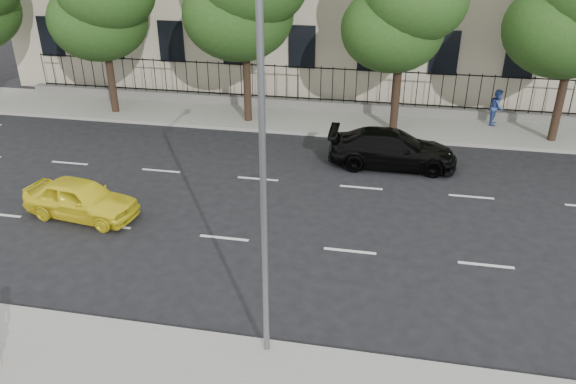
# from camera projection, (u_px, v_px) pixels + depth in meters

# --- Properties ---
(ground) EXTENTS (120.00, 120.00, 0.00)m
(ground) POSITION_uv_depth(u_px,v_px,m) (198.00, 284.00, 15.64)
(ground) COLOR black
(ground) RESTS_ON ground
(far_sidewalk) EXTENTS (60.00, 4.00, 0.15)m
(far_sidewalk) POSITION_uv_depth(u_px,v_px,m) (291.00, 119.00, 27.90)
(far_sidewalk) COLOR gray
(far_sidewalk) RESTS_ON ground
(lane_markings) EXTENTS (49.60, 4.62, 0.01)m
(lane_markings) POSITION_uv_depth(u_px,v_px,m) (243.00, 205.00, 19.81)
(lane_markings) COLOR silver
(lane_markings) RESTS_ON ground
(iron_fence) EXTENTS (30.00, 0.50, 2.20)m
(iron_fence) POSITION_uv_depth(u_px,v_px,m) (298.00, 98.00, 29.13)
(iron_fence) COLOR slate
(iron_fence) RESTS_ON far_sidewalk
(street_light) EXTENTS (0.25, 3.32, 8.05)m
(street_light) POSITION_uv_depth(u_px,v_px,m) (269.00, 140.00, 11.36)
(street_light) COLOR slate
(street_light) RESTS_ON near_sidewalk
(tree_d) EXTENTS (5.34, 4.94, 8.84)m
(tree_d) POSITION_uv_depth(u_px,v_px,m) (405.00, 2.00, 23.90)
(tree_d) COLOR #382619
(tree_d) RESTS_ON far_sidewalk
(yellow_taxi) EXTENTS (4.10, 2.09, 1.33)m
(yellow_taxi) POSITION_uv_depth(u_px,v_px,m) (81.00, 199.00, 18.82)
(yellow_taxi) COLOR yellow
(yellow_taxi) RESTS_ON ground
(black_sedan) EXTENTS (5.17, 2.19, 1.49)m
(black_sedan) POSITION_uv_depth(u_px,v_px,m) (392.00, 149.00, 22.59)
(black_sedan) COLOR black
(black_sedan) RESTS_ON ground
(pedestrian_far) EXTENTS (0.82, 0.96, 1.70)m
(pedestrian_far) POSITION_uv_depth(u_px,v_px,m) (497.00, 107.00, 26.57)
(pedestrian_far) COLOR #324A94
(pedestrian_far) RESTS_ON far_sidewalk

